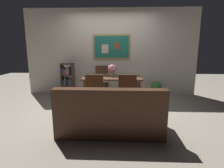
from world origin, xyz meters
TOP-DOWN VIEW (x-y plane):
  - ground_plane at (0.00, 0.00)m, footprint 12.00×12.00m
  - wall_back_with_painting at (0.00, 1.52)m, footprint 5.20×0.14m
  - dining_table at (0.09, 0.51)m, footprint 1.48×0.92m
  - dining_chair_near_left at (-0.25, -0.28)m, footprint 0.40×0.41m
  - dining_chair_far_left at (-0.27, 1.31)m, footprint 0.40×0.41m
  - dining_chair_near_right at (0.45, -0.25)m, footprint 0.40×0.41m
  - leather_couch at (0.12, -1.12)m, footprint 1.80×0.84m
  - bookshelf at (-1.26, 1.14)m, footprint 0.36×0.28m
  - potted_ivy at (1.37, 1.23)m, footprint 0.33×0.33m
  - flower_vase at (0.09, 0.51)m, footprint 0.22×0.21m
  - tv_remote at (0.57, 0.48)m, footprint 0.05×0.16m

SIDE VIEW (x-z plane):
  - ground_plane at x=0.00m, z-range 0.00..0.00m
  - potted_ivy at x=1.37m, z-range -0.01..0.50m
  - leather_couch at x=0.12m, z-range -0.11..0.73m
  - bookshelf at x=-1.26m, z-range -0.04..0.97m
  - dining_chair_near_left at x=-0.25m, z-range 0.08..0.99m
  - dining_chair_far_left at x=-0.27m, z-range 0.08..0.99m
  - dining_chair_near_right at x=0.45m, z-range 0.08..0.99m
  - dining_table at x=0.09m, z-range 0.27..1.01m
  - tv_remote at x=0.57m, z-range 0.73..0.76m
  - flower_vase at x=0.09m, z-range 0.75..1.06m
  - wall_back_with_painting at x=0.00m, z-range 0.00..2.60m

